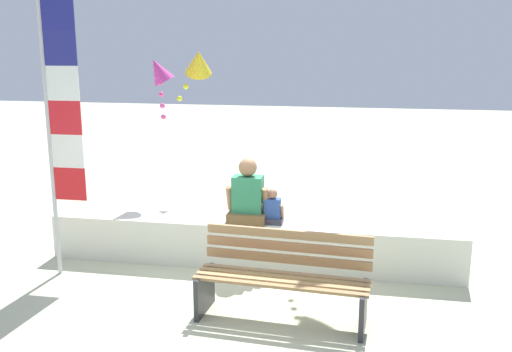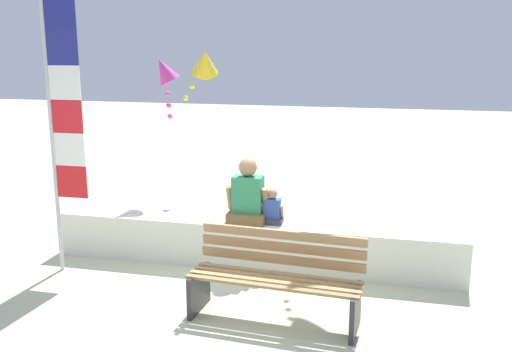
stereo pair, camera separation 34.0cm
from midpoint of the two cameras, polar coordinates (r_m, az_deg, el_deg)
name	(u,v)px [view 1 (the left image)]	position (r m, az deg, el deg)	size (l,w,h in m)	color
ground_plane	(238,292)	(6.72, -3.29, -11.45)	(40.00, 40.00, 0.00)	beige
seawall_ledge	(252,243)	(7.39, -1.73, -6.73)	(5.26, 0.50, 0.58)	silver
park_bench	(283,279)	(5.99, 1.06, -10.18)	(1.81, 0.73, 0.88)	#997348
person_adult	(248,197)	(7.21, -2.16, -2.14)	(0.54, 0.39, 0.82)	brown
person_child	(272,210)	(7.19, 0.29, -3.39)	(0.29, 0.21, 0.44)	#363645
flag_banner	(59,115)	(7.13, -20.32, 5.69)	(0.44, 0.05, 3.33)	#B7B7BC
kite_yellow	(198,63)	(8.83, -6.88, 11.11)	(0.60, 0.64, 0.84)	yellow
kite_magenta	(159,72)	(8.53, -10.77, 10.12)	(0.51, 0.64, 0.99)	#DB3D9E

